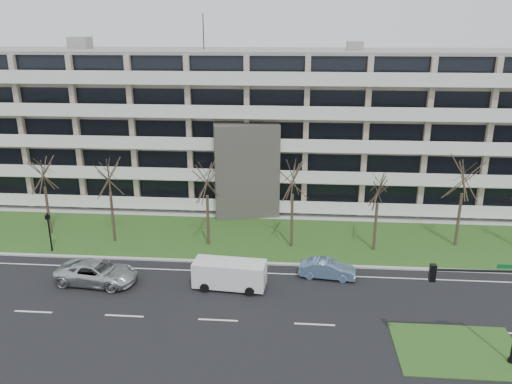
# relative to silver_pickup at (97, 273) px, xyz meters

# --- Properties ---
(ground) EXTENTS (160.00, 160.00, 0.00)m
(ground) POSITION_rel_silver_pickup_xyz_m (9.32, -4.08, -0.80)
(ground) COLOR black
(ground) RESTS_ON ground
(grass_verge) EXTENTS (90.00, 10.00, 0.06)m
(grass_verge) POSITION_rel_silver_pickup_xyz_m (9.32, 8.92, -0.77)
(grass_verge) COLOR #2B4C19
(grass_verge) RESTS_ON ground
(curb) EXTENTS (90.00, 0.35, 0.12)m
(curb) POSITION_rel_silver_pickup_xyz_m (9.32, 3.92, -0.74)
(curb) COLOR #B2B2AD
(curb) RESTS_ON ground
(sidewalk) EXTENTS (90.00, 2.00, 0.08)m
(sidewalk) POSITION_rel_silver_pickup_xyz_m (9.32, 14.42, -0.76)
(sidewalk) COLOR #B2B2AD
(sidewalk) RESTS_ON ground
(grass_median) EXTENTS (7.00, 5.00, 0.06)m
(grass_median) POSITION_rel_silver_pickup_xyz_m (23.32, -6.08, -0.77)
(grass_median) COLOR #2B4C19
(grass_median) RESTS_ON ground
(lane_edge_line) EXTENTS (90.00, 0.12, 0.01)m
(lane_edge_line) POSITION_rel_silver_pickup_xyz_m (9.32, 2.42, -0.79)
(lane_edge_line) COLOR white
(lane_edge_line) RESTS_ON ground
(apartment_building) EXTENTS (60.50, 15.10, 18.75)m
(apartment_building) POSITION_rel_silver_pickup_xyz_m (9.31, 21.24, 6.82)
(apartment_building) COLOR tan
(apartment_building) RESTS_ON ground
(silver_pickup) EXTENTS (5.99, 3.23, 1.60)m
(silver_pickup) POSITION_rel_silver_pickup_xyz_m (0.00, 0.00, 0.00)
(silver_pickup) COLOR silver
(silver_pickup) RESTS_ON ground
(blue_sedan) EXTENTS (4.21, 1.87, 1.34)m
(blue_sedan) POSITION_rel_silver_pickup_xyz_m (16.41, 2.16, -0.13)
(blue_sedan) COLOR #7CA4D7
(blue_sedan) RESTS_ON ground
(white_van) EXTENTS (5.16, 2.40, 1.95)m
(white_van) POSITION_rel_silver_pickup_xyz_m (9.58, 0.10, 0.37)
(white_van) COLOR white
(white_van) RESTS_ON ground
(traffic_signal) EXTENTS (5.10, 0.43, 5.90)m
(traffic_signal) POSITION_rel_silver_pickup_xyz_m (24.18, -6.99, 3.02)
(traffic_signal) COLOR black
(traffic_signal) RESTS_ON ground
(pedestrian_signal) EXTENTS (0.32, 0.26, 3.36)m
(pedestrian_signal) POSITION_rel_silver_pickup_xyz_m (-5.70, 4.78, 1.34)
(pedestrian_signal) COLOR black
(pedestrian_signal) RESTS_ON ground
(tree_1) EXTENTS (3.88, 3.88, 7.75)m
(tree_1) POSITION_rel_silver_pickup_xyz_m (-7.56, 8.42, 5.23)
(tree_1) COLOR #382B21
(tree_1) RESTS_ON ground
(tree_2) EXTENTS (3.95, 3.95, 7.90)m
(tree_2) POSITION_rel_silver_pickup_xyz_m (-1.34, 7.25, 5.35)
(tree_2) COLOR #382B21
(tree_2) RESTS_ON ground
(tree_3) EXTENTS (3.91, 3.91, 7.82)m
(tree_3) POSITION_rel_silver_pickup_xyz_m (6.80, 7.18, 5.28)
(tree_3) COLOR #382B21
(tree_3) RESTS_ON ground
(tree_4) EXTENTS (4.12, 4.12, 8.23)m
(tree_4) POSITION_rel_silver_pickup_xyz_m (13.74, 7.35, 5.60)
(tree_4) COLOR #382B21
(tree_4) RESTS_ON ground
(tree_5) EXTENTS (3.64, 3.64, 7.27)m
(tree_5) POSITION_rel_silver_pickup_xyz_m (20.49, 7.21, 4.85)
(tree_5) COLOR #382B21
(tree_5) RESTS_ON ground
(tree_6) EXTENTS (4.13, 4.13, 8.25)m
(tree_6) POSITION_rel_silver_pickup_xyz_m (27.42, 8.62, 5.62)
(tree_6) COLOR #382B21
(tree_6) RESTS_ON ground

